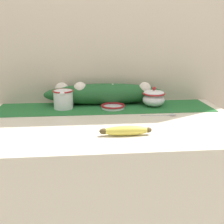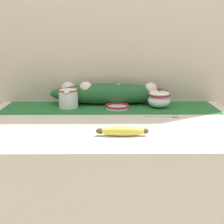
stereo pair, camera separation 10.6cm
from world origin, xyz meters
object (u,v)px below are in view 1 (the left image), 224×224
sugar_bowl (154,98)px  small_dish (113,106)px  cream_pitcher (63,99)px  banana (126,131)px  spoon (169,115)px

sugar_bowl → small_dish: (-0.22, -0.02, -0.04)m
sugar_bowl → small_dish: size_ratio=0.95×
cream_pitcher → small_dish: (0.26, -0.03, -0.04)m
sugar_bowl → banana: size_ratio=0.59×
sugar_bowl → small_dish: sugar_bowl is taller
small_dish → banana: banana is taller
sugar_bowl → spoon: size_ratio=0.72×
spoon → sugar_bowl: bearing=105.8°
sugar_bowl → spoon: 0.19m
cream_pitcher → sugar_bowl: size_ratio=1.02×
sugar_bowl → small_dish: bearing=-173.7°
cream_pitcher → small_dish: size_ratio=0.98×
cream_pitcher → sugar_bowl: bearing=-0.1°
sugar_bowl → banana: 0.48m
spoon → cream_pitcher: bearing=165.4°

